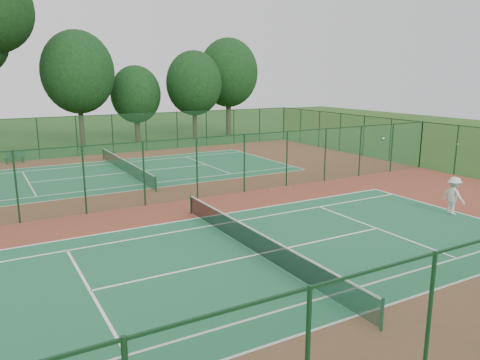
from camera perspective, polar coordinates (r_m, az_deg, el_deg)
name	(u,v)px	position (r m, az deg, el deg)	size (l,w,h in m)	color
ground	(172,202)	(26.17, -8.26, -2.65)	(120.00, 120.00, 0.00)	#264A17
red_pad	(172,202)	(26.17, -8.26, -2.64)	(40.00, 36.00, 0.01)	brown
court_near	(258,254)	(18.49, 2.19, -9.06)	(23.77, 10.97, 0.01)	#1E603C
court_far	(126,173)	(34.50, -13.77, 0.86)	(23.77, 10.97, 0.01)	#206640
fence_north	(95,135)	(42.85, -17.26, 5.26)	(40.00, 0.09, 3.50)	#194D28
fence_south	(475,313)	(11.82, 26.74, -14.30)	(40.00, 0.09, 3.50)	#1C5435
fence_east	(421,144)	(37.79, 21.19, 4.06)	(0.09, 36.00, 3.50)	#1A4F2A
fence_divider	(171,171)	(25.77, -8.38, 1.13)	(40.00, 0.09, 3.50)	#1C542C
tennis_net_near	(258,242)	(18.30, 2.21, -7.52)	(0.10, 12.90, 0.97)	#153B22
tennis_net_far	(125,166)	(34.40, -13.81, 1.72)	(0.10, 12.90, 0.97)	#123218
player_near	(454,196)	(25.70, 24.59, -1.74)	(1.23, 0.71, 1.90)	silver
bench	(15,157)	(41.12, -25.72, 2.49)	(1.56, 0.76, 0.93)	#133920
stray_ball_a	(272,190)	(28.47, 3.91, -1.21)	(0.07, 0.07, 0.07)	yellow
stray_ball_b	(290,188)	(29.13, 6.09, -0.93)	(0.08, 0.08, 0.08)	gold
stray_ball_c	(201,201)	(26.04, -4.84, -2.54)	(0.07, 0.07, 0.07)	#BACC2F
evergreen_row	(87,145)	(49.25, -18.17, 4.03)	(39.00, 5.00, 12.00)	black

